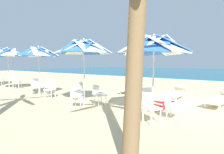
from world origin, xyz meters
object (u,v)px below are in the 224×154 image
plastic_chair_2 (150,106)px  plastic_chair_9 (16,82)px  beach_umbrella_1 (84,48)px  plastic_chair_8 (35,85)px  sun_lounger_0 (220,99)px  palm_tree_0 (138,7)px  cooler_box (158,104)px  plastic_chair_1 (145,97)px  sun_lounger_2 (132,88)px  beach_umbrella_0 (154,46)px  plastic_chair_4 (78,90)px  plastic_chair_5 (77,95)px  sun_lounger_1 (175,93)px  plastic_chair_6 (51,88)px  plastic_chair_3 (98,94)px  plastic_chair_7 (49,85)px  beach_umbrella_3 (8,53)px  plastic_chair_0 (172,103)px  beach_umbrella_2 (39,53)px

plastic_chair_2 → plastic_chair_9: bearing=173.7°
plastic_chair_2 → beach_umbrella_1: beach_umbrella_1 is taller
plastic_chair_2 → plastic_chair_8: size_ratio=1.00×
sun_lounger_0 → palm_tree_0: size_ratio=0.55×
plastic_chair_8 → cooler_box: (6.74, 0.81, -0.30)m
plastic_chair_1 → cooler_box: 0.63m
sun_lounger_0 → sun_lounger_2: size_ratio=1.04×
plastic_chair_9 → sun_lounger_2: plastic_chair_9 is taller
beach_umbrella_0 → plastic_chair_4: bearing=178.7°
plastic_chair_9 → palm_tree_0: bearing=-16.6°
plastic_chair_5 → beach_umbrella_0: bearing=17.8°
sun_lounger_2 → plastic_chair_4: bearing=-104.4°
palm_tree_0 → plastic_chair_9: bearing=163.4°
plastic_chair_4 → plastic_chair_8: size_ratio=1.00×
plastic_chair_5 → sun_lounger_1: size_ratio=0.40×
plastic_chair_6 → plastic_chair_3: bearing=2.1°
sun_lounger_1 → plastic_chair_7: bearing=-155.1°
plastic_chair_4 → beach_umbrella_3: beach_umbrella_3 is taller
plastic_chair_5 → plastic_chair_7: size_ratio=1.00×
plastic_chair_5 → palm_tree_0: palm_tree_0 is taller
plastic_chair_5 → sun_lounger_2: size_ratio=0.40×
plastic_chair_8 → sun_lounger_0: (8.58, 2.83, -0.22)m
sun_lounger_2 → sun_lounger_0: bearing=-10.1°
plastic_chair_4 → plastic_chair_1: bearing=3.1°
plastic_chair_2 → sun_lounger_1: plastic_chair_2 is taller
sun_lounger_2 → cooler_box: (2.66, -2.83, -0.08)m
sun_lounger_2 → plastic_chair_0: bearing=-46.7°
plastic_chair_0 → plastic_chair_1: 1.18m
sun_lounger_1 → plastic_chair_0: bearing=-75.4°
plastic_chair_7 → plastic_chair_8: bearing=-151.0°
plastic_chair_0 → plastic_chair_2: size_ratio=1.00×
palm_tree_0 → beach_umbrella_1: bearing=145.2°
plastic_chair_9 → sun_lounger_1: size_ratio=0.40×
plastic_chair_1 → sun_lounger_0: (2.16, 2.48, -0.22)m
beach_umbrella_1 → beach_umbrella_0: bearing=1.6°
beach_umbrella_0 → plastic_chair_6: bearing=-177.0°
plastic_chair_7 → plastic_chair_8: (-0.70, -0.39, 0.00)m
plastic_chair_1 → plastic_chair_7: (-5.72, 0.03, 0.00)m
plastic_chair_4 → beach_umbrella_3: bearing=-177.3°
beach_umbrella_0 → palm_tree_0: (0.89, -2.86, 0.39)m
sun_lounger_0 → cooler_box: 2.74m
sun_lounger_1 → plastic_chair_3: bearing=-122.8°
beach_umbrella_2 → beach_umbrella_3: beach_umbrella_3 is taller
plastic_chair_4 → plastic_chair_3: bearing=-10.0°
plastic_chair_1 → plastic_chair_9: same height
plastic_chair_0 → beach_umbrella_2: bearing=-179.2°
plastic_chair_8 → plastic_chair_1: bearing=3.2°
plastic_chair_6 → plastic_chair_5: bearing=-13.4°
plastic_chair_5 → plastic_chair_6: (-2.49, 0.59, 0.00)m
sun_lounger_1 → palm_tree_0: 6.49m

